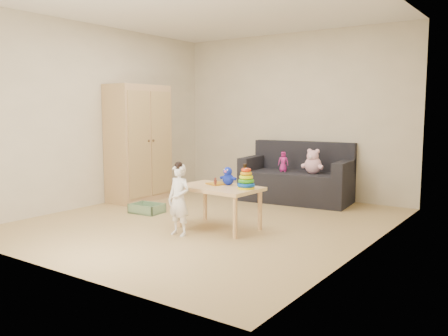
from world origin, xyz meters
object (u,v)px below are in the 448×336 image
Objects in this scene: play_table at (219,207)px; wardrobe at (139,143)px; sofa at (296,187)px; toddler at (179,201)px.

wardrobe is at bearing 159.63° from play_table.
wardrobe is 1.09× the size of sofa.
wardrobe reaches higher than toddler.
play_table is (2.06, -0.76, -0.63)m from wardrobe.
wardrobe is at bearing -154.12° from sofa.
toddler is at bearing -110.39° from play_table.
sofa is 2.54m from toddler.
toddler reaches higher than play_table.
play_table is at bearing -95.68° from sofa.
wardrobe is 2.31m from toddler.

